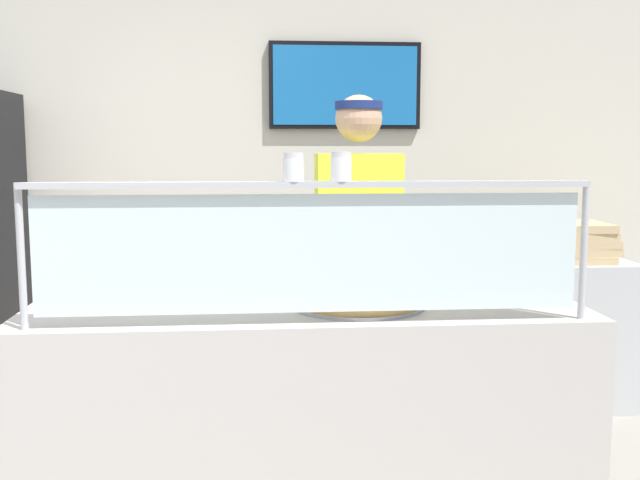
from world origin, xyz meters
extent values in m
plane|color=gray|center=(1.02, 1.00, 0.00)|extent=(12.00, 12.00, 0.00)
cube|color=beige|center=(1.02, 2.35, 1.35)|extent=(6.43, 0.08, 2.70)
cube|color=black|center=(1.39, 2.29, 1.91)|extent=(0.94, 0.04, 0.53)
cube|color=#1966B2|center=(1.39, 2.27, 1.91)|extent=(0.89, 0.01, 0.48)
cube|color=#BCB7B2|center=(1.02, 0.34, 0.47)|extent=(2.03, 0.69, 0.95)
cylinder|color=#B2B5BC|center=(0.10, 0.06, 1.18)|extent=(0.02, 0.02, 0.47)
cylinder|color=#B2B5BC|center=(1.93, 0.06, 1.18)|extent=(0.02, 0.02, 0.47)
cube|color=silver|center=(1.02, 0.06, 1.18)|extent=(1.77, 0.01, 0.39)
cube|color=#B2B5BC|center=(1.02, 0.06, 1.41)|extent=(1.83, 0.06, 0.02)
cylinder|color=#9EA0A8|center=(1.20, 0.32, 0.96)|extent=(0.49, 0.49, 0.01)
cylinder|color=tan|center=(1.20, 0.32, 0.97)|extent=(0.47, 0.47, 0.02)
cylinder|color=gold|center=(1.20, 0.32, 0.98)|extent=(0.41, 0.41, 0.01)
cube|color=#ADAFB7|center=(1.23, 0.30, 0.99)|extent=(0.14, 0.29, 0.01)
cylinder|color=white|center=(0.96, 0.06, 1.46)|extent=(0.07, 0.07, 0.07)
cylinder|color=white|center=(0.96, 0.06, 1.44)|extent=(0.06, 0.06, 0.05)
cylinder|color=silver|center=(0.96, 0.06, 1.50)|extent=(0.06, 0.06, 0.02)
cylinder|color=white|center=(1.11, 0.06, 1.46)|extent=(0.07, 0.07, 0.08)
cylinder|color=red|center=(1.11, 0.06, 1.45)|extent=(0.06, 0.06, 0.05)
cylinder|color=silver|center=(1.11, 0.06, 1.50)|extent=(0.06, 0.06, 0.02)
cylinder|color=#23232D|center=(1.19, 0.99, 0.47)|extent=(0.13, 0.13, 0.95)
cylinder|color=#23232D|center=(1.41, 0.99, 0.47)|extent=(0.13, 0.13, 0.95)
cube|color=#D8EA33|center=(1.30, 0.99, 1.23)|extent=(0.38, 0.21, 0.55)
sphere|color=tan|center=(1.30, 0.99, 1.66)|extent=(0.21, 0.21, 0.21)
cylinder|color=navy|center=(1.30, 0.99, 1.71)|extent=(0.21, 0.21, 0.04)
cylinder|color=tan|center=(1.48, 0.77, 1.13)|extent=(0.08, 0.34, 0.08)
cube|color=#B7BABF|center=(2.68, 1.86, 0.43)|extent=(0.70, 0.55, 0.87)
cube|color=tan|center=(2.67, 1.86, 0.89)|extent=(0.44, 0.44, 0.04)
cube|color=tan|center=(2.69, 1.86, 0.93)|extent=(0.44, 0.44, 0.04)
cube|color=tan|center=(2.68, 1.86, 0.98)|extent=(0.43, 0.43, 0.05)
cube|color=tan|center=(2.67, 1.86, 1.02)|extent=(0.43, 0.43, 0.04)
cube|color=tan|center=(2.67, 1.86, 1.07)|extent=(0.44, 0.44, 0.04)
camera|label=1|loc=(0.84, -2.30, 1.53)|focal=41.40mm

